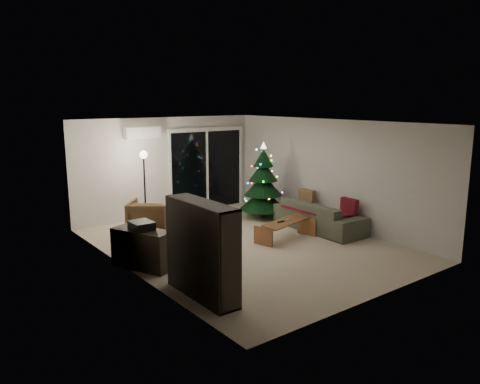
# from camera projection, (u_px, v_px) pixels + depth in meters

# --- Properties ---
(room) EXTENTS (6.50, 7.51, 2.60)m
(room) POSITION_uv_depth(u_px,v_px,m) (221.00, 184.00, 10.85)
(room) COLOR beige
(room) RESTS_ON ground
(bookshelf) EXTENTS (0.44, 1.48, 1.47)m
(bookshelf) POSITION_uv_depth(u_px,v_px,m) (192.00, 252.00, 6.88)
(bookshelf) COLOR black
(bookshelf) RESTS_ON floor
(media_cabinet) EXTENTS (0.83, 1.19, 0.70)m
(media_cabinet) POSITION_uv_depth(u_px,v_px,m) (143.00, 249.00, 8.25)
(media_cabinet) COLOR black
(media_cabinet) RESTS_ON floor
(stereo) EXTENTS (0.35, 0.42, 0.15)m
(stereo) POSITION_uv_depth(u_px,v_px,m) (142.00, 226.00, 8.17)
(stereo) COLOR black
(stereo) RESTS_ON media_cabinet
(armchair) EXTENTS (1.25, 1.25, 0.82)m
(armchair) POSITION_uv_depth(u_px,v_px,m) (151.00, 218.00, 10.11)
(armchair) COLOR brown
(armchair) RESTS_ON floor
(ottoman) EXTENTS (0.63, 0.63, 0.50)m
(ottoman) POSITION_uv_depth(u_px,v_px,m) (181.00, 223.00, 10.33)
(ottoman) COLOR silver
(ottoman) RESTS_ON floor
(cardboard_box_a) EXTENTS (0.50, 0.43, 0.31)m
(cardboard_box_a) POSITION_uv_depth(u_px,v_px,m) (176.00, 244.00, 9.15)
(cardboard_box_a) COLOR silver
(cardboard_box_a) RESTS_ON floor
(cardboard_box_b) EXTENTS (0.38, 0.29, 0.26)m
(cardboard_box_b) POSITION_uv_depth(u_px,v_px,m) (206.00, 241.00, 9.42)
(cardboard_box_b) COLOR silver
(cardboard_box_b) RESTS_ON floor
(side_table) EXTENTS (0.39, 0.39, 0.46)m
(side_table) POSITION_uv_depth(u_px,v_px,m) (183.00, 206.00, 12.08)
(side_table) COLOR black
(side_table) RESTS_ON floor
(floor_lamp) EXTENTS (0.28, 0.28, 1.74)m
(floor_lamp) POSITION_uv_depth(u_px,v_px,m) (145.00, 191.00, 10.75)
(floor_lamp) COLOR black
(floor_lamp) RESTS_ON floor
(sofa) EXTENTS (0.96, 2.27, 0.66)m
(sofa) POSITION_uv_depth(u_px,v_px,m) (319.00, 216.00, 10.67)
(sofa) COLOR #414A3A
(sofa) RESTS_ON floor
(sofa_throw) EXTENTS (0.70, 1.62, 0.05)m
(sofa_throw) POSITION_uv_depth(u_px,v_px,m) (316.00, 210.00, 10.58)
(sofa_throw) COLOR maroon
(sofa_throw) RESTS_ON sofa
(cushion_a) EXTENTS (0.17, 0.44, 0.43)m
(cushion_a) POSITION_uv_depth(u_px,v_px,m) (307.00, 198.00, 11.28)
(cushion_a) COLOR #8B7251
(cushion_a) RESTS_ON sofa
(cushion_b) EXTENTS (0.16, 0.44, 0.43)m
(cushion_b) POSITION_uv_depth(u_px,v_px,m) (349.00, 208.00, 10.26)
(cushion_b) COLOR maroon
(cushion_b) RESTS_ON sofa
(coffee_table) EXTENTS (1.38, 0.76, 0.41)m
(coffee_table) POSITION_uv_depth(u_px,v_px,m) (286.00, 230.00, 9.91)
(coffee_table) COLOR brown
(coffee_table) RESTS_ON floor
(remote_a) EXTENTS (0.16, 0.05, 0.02)m
(remote_a) POSITION_uv_depth(u_px,v_px,m) (281.00, 222.00, 9.78)
(remote_a) COLOR black
(remote_a) RESTS_ON coffee_table
(remote_b) EXTENTS (0.16, 0.09, 0.02)m
(remote_b) POSITION_uv_depth(u_px,v_px,m) (288.00, 219.00, 9.97)
(remote_b) COLOR slate
(remote_b) RESTS_ON coffee_table
(christmas_tree) EXTENTS (1.35, 1.35, 1.91)m
(christmas_tree) POSITION_uv_depth(u_px,v_px,m) (263.00, 180.00, 11.66)
(christmas_tree) COLOR #0E3C19
(christmas_tree) RESTS_ON floor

